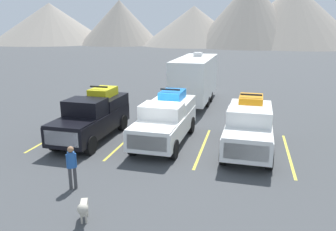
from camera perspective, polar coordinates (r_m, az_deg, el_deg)
ground_plane at (r=16.43m, az=-1.06°, el=-5.18°), size 240.00×240.00×0.00m
pickup_truck_a at (r=17.58m, az=-12.70°, el=-0.05°), size 2.20×5.59×2.63m
pickup_truck_b at (r=16.70m, az=-0.36°, el=-0.59°), size 2.30×5.70×2.57m
pickup_truck_c at (r=16.00m, az=13.68°, el=-1.74°), size 2.27×5.48×2.54m
lot_stripe_a at (r=18.98m, az=-18.48°, el=-3.14°), size 0.12×5.50×0.01m
lot_stripe_b at (r=17.25m, az=-7.21°, el=-4.27°), size 0.12×5.50×0.01m
lot_stripe_c at (r=16.33m, az=5.96°, el=-5.38°), size 0.12×5.50×0.01m
lot_stripe_d at (r=16.33m, az=19.93°, el=-6.25°), size 0.12×5.50×0.01m
camper_trailer_a at (r=24.97m, az=4.64°, el=6.49°), size 2.53×8.78×3.73m
person_a at (r=12.41m, az=-16.16°, el=-8.09°), size 0.31×0.29×1.63m
dog at (r=10.54m, az=-14.29°, el=-15.13°), size 0.47×0.81×0.72m
mountain_ridge at (r=99.72m, az=9.33°, el=15.72°), size 148.11×38.34×17.68m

